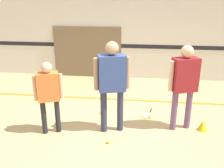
{
  "coord_description": "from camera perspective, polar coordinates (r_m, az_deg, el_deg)",
  "views": [
    {
      "loc": [
        0.56,
        -4.4,
        2.52
      ],
      "look_at": [
        0.03,
        -0.1,
        0.97
      ],
      "focal_mm": 40.0,
      "sensor_mm": 36.0,
      "label": 1
    }
  ],
  "objects": [
    {
      "name": "ground_plane",
      "position": [
        5.11,
        -0.14,
        -9.87
      ],
      "size": [
        16.0,
        16.0,
        0.0
      ],
      "primitive_type": "plane",
      "color": "tan"
    },
    {
      "name": "wall_back",
      "position": [
        7.78,
        3.01,
        12.85
      ],
      "size": [
        16.0,
        0.07,
        3.2
      ],
      "color": "silver",
      "rests_on": "ground_plane"
    },
    {
      "name": "wall_panel",
      "position": [
        8.03,
        -5.67,
        7.26
      ],
      "size": [
        2.15,
        0.05,
        1.61
      ],
      "color": "#756047",
      "rests_on": "ground_plane"
    },
    {
      "name": "floor_stripe",
      "position": [
        6.38,
        1.49,
        -3.54
      ],
      "size": [
        14.4,
        0.1,
        0.01
      ],
      "color": "orange",
      "rests_on": "ground_plane"
    },
    {
      "name": "person_instructor",
      "position": [
        4.57,
        0.0,
        1.42
      ],
      "size": [
        0.65,
        0.39,
        1.76
      ],
      "rotation": [
        0.0,
        0.0,
        0.27
      ],
      "color": "#2D334C",
      "rests_on": "ground_plane"
    },
    {
      "name": "person_student_left",
      "position": [
        4.72,
        -14.33,
        -1.43
      ],
      "size": [
        0.5,
        0.34,
        1.4
      ],
      "rotation": [
        0.0,
        0.0,
        0.36
      ],
      "color": "#232328",
      "rests_on": "ground_plane"
    },
    {
      "name": "person_student_right",
      "position": [
        4.85,
        16.24,
        1.09
      ],
      "size": [
        0.6,
        0.4,
        1.68
      ],
      "rotation": [
        0.0,
        0.0,
        -2.79
      ],
      "color": "#6B4C70",
      "rests_on": "ground_plane"
    },
    {
      "name": "racket_spare_on_floor",
      "position": [
        5.61,
        8.3,
        -7.08
      ],
      "size": [
        0.37,
        0.56,
        0.03
      ],
      "rotation": [
        0.0,
        0.0,
        1.34
      ],
      "color": "#C6D838",
      "rests_on": "ground_plane"
    },
    {
      "name": "tennis_ball_near_instructor",
      "position": [
        4.6,
        -0.83,
        -13.06
      ],
      "size": [
        0.07,
        0.07,
        0.07
      ],
      "primitive_type": "sphere",
      "color": "#CCE038",
      "rests_on": "ground_plane"
    },
    {
      "name": "tennis_ball_by_spare_racket",
      "position": [
        5.51,
        8.66,
        -7.4
      ],
      "size": [
        0.07,
        0.07,
        0.07
      ],
      "primitive_type": "sphere",
      "color": "#CCE038",
      "rests_on": "ground_plane"
    },
    {
      "name": "tennis_ball_stray_left",
      "position": [
        5.63,
        -2.48,
        -6.52
      ],
      "size": [
        0.07,
        0.07,
        0.07
      ],
      "primitive_type": "sphere",
      "color": "#CCE038",
      "rests_on": "ground_plane"
    },
    {
      "name": "training_cone",
      "position": [
        5.27,
        20.05,
        -8.85
      ],
      "size": [
        0.2,
        0.2,
        0.22
      ],
      "color": "yellow",
      "rests_on": "ground_plane"
    }
  ]
}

